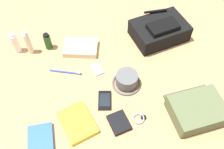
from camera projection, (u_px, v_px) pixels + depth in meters
ground_plane at (112, 80)px, 1.40m from camera, size 2.64×2.02×0.02m
backpack at (159, 30)px, 1.54m from camera, size 0.37×0.29×0.14m
toiletry_pouch at (197, 110)px, 1.23m from camera, size 0.27×0.26×0.08m
bucket_hat at (127, 80)px, 1.34m from camera, size 0.16×0.16×0.08m
toothpaste_tube at (15, 43)px, 1.46m from camera, size 0.04×0.04×0.14m
lotion_bottle at (28, 43)px, 1.45m from camera, size 0.03×0.03×0.16m
shampoo_bottle at (48, 41)px, 1.49m from camera, size 0.04×0.04×0.11m
paperback_novel at (41, 144)px, 1.16m from camera, size 0.12×0.19×0.02m
travel_guidebook at (78, 123)px, 1.22m from camera, size 0.19×0.22×0.03m
cell_phone at (105, 100)px, 1.30m from camera, size 0.09×0.12×0.01m
media_player at (97, 69)px, 1.42m from camera, size 0.07×0.10×0.01m
wristwatch at (139, 118)px, 1.24m from camera, size 0.07×0.06×0.01m
toothbrush at (67, 72)px, 1.41m from camera, size 0.18×0.07×0.02m
wallet at (119, 123)px, 1.22m from camera, size 0.11×0.13×0.02m
folded_towel at (81, 48)px, 1.51m from camera, size 0.23×0.18×0.04m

